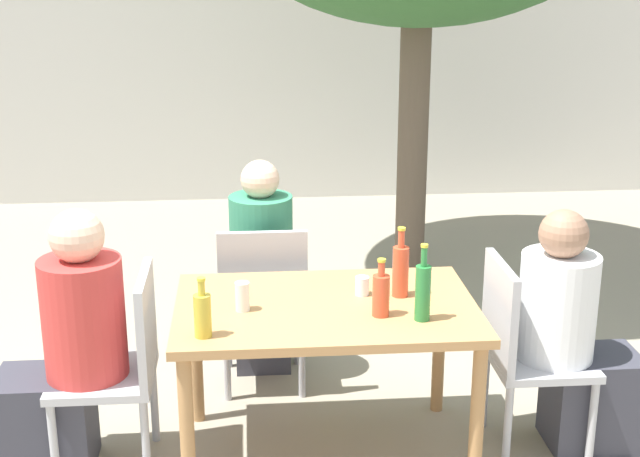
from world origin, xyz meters
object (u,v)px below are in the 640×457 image
object	(u,v)px
patio_chair_0	(122,360)
person_seated_0	(67,356)
green_bottle_1	(423,291)
drinking_glass_1	(242,296)
patio_chair_1	(522,345)
dining_table_front	(326,323)
drinking_glass_0	(362,286)
soda_bottle_3	(401,270)
oil_cruet_2	(203,314)
person_seated_1	(574,344)
soda_bottle_0	(381,294)
person_seated_2	(262,278)
patio_chair_2	(263,298)

from	to	relation	value
patio_chair_0	person_seated_0	distance (m)	0.23
person_seated_0	green_bottle_1	size ratio (longest dim) A/B	3.61
drinking_glass_1	patio_chair_1	bearing A→B (deg)	1.58
patio_chair_1	dining_table_front	bearing A→B (deg)	90.00
person_seated_0	drinking_glass_0	bearing A→B (deg)	94.36
soda_bottle_3	oil_cruet_2	bearing A→B (deg)	-156.88
oil_cruet_2	person_seated_0	bearing A→B (deg)	154.32
dining_table_front	person_seated_1	xyz separation A→B (m)	(1.12, -0.00, -0.14)
soda_bottle_0	oil_cruet_2	bearing A→B (deg)	-168.43
patio_chair_1	soda_bottle_0	xyz separation A→B (m)	(-0.67, -0.14, 0.33)
patio_chair_1	drinking_glass_1	xyz separation A→B (m)	(-1.24, -0.03, 0.29)
drinking_glass_0	green_bottle_1	bearing A→B (deg)	-54.74
person_seated_2	dining_table_front	bearing A→B (deg)	106.21
patio_chair_0	patio_chair_1	distance (m)	1.77
drinking_glass_0	person_seated_2	bearing A→B (deg)	118.37
dining_table_front	person_seated_2	distance (m)	0.94
dining_table_front	oil_cruet_2	world-z (taller)	oil_cruet_2
patio_chair_2	person_seated_1	distance (m)	1.53
person_seated_0	soda_bottle_3	xyz separation A→B (m)	(1.45, 0.07, 0.32)
dining_table_front	oil_cruet_2	xyz separation A→B (m)	(-0.51, -0.29, 0.18)
person_seated_1	drinking_glass_1	distance (m)	1.51
person_seated_2	oil_cruet_2	world-z (taller)	person_seated_2
patio_chair_0	person_seated_1	size ratio (longest dim) A/B	0.79
person_seated_1	drinking_glass_1	xyz separation A→B (m)	(-1.48, -0.03, 0.29)
patio_chair_2	soda_bottle_0	distance (m)	0.99
drinking_glass_0	person_seated_0	bearing A→B (deg)	-175.64
dining_table_front	oil_cruet_2	size ratio (longest dim) A/B	5.25
person_seated_1	soda_bottle_3	bearing A→B (deg)	84.69
person_seated_2	drinking_glass_1	distance (m)	0.97
green_bottle_1	drinking_glass_0	bearing A→B (deg)	125.26
patio_chair_0	person_seated_0	size ratio (longest dim) A/B	0.76
drinking_glass_0	drinking_glass_1	size ratio (longest dim) A/B	0.67
person_seated_0	drinking_glass_0	distance (m)	1.31
person_seated_1	oil_cruet_2	distance (m)	1.69
person_seated_2	green_bottle_1	size ratio (longest dim) A/B	3.62
person_seated_0	soda_bottle_0	size ratio (longest dim) A/B	4.75
oil_cruet_2	soda_bottle_3	size ratio (longest dim) A/B	0.78
patio_chair_1	green_bottle_1	xyz separation A→B (m)	(-0.50, -0.20, 0.36)
soda_bottle_0	oil_cruet_2	distance (m)	0.75
patio_chair_0	soda_bottle_0	distance (m)	1.16
dining_table_front	patio_chair_0	bearing A→B (deg)	180.00
person_seated_0	oil_cruet_2	size ratio (longest dim) A/B	4.80
patio_chair_2	oil_cruet_2	bearing A→B (deg)	75.06
patio_chair_0	dining_table_front	bearing A→B (deg)	90.00
soda_bottle_3	drinking_glass_1	distance (m)	0.70
patio_chair_0	person_seated_1	bearing A→B (deg)	90.00
person_seated_1	person_seated_2	size ratio (longest dim) A/B	0.95
oil_cruet_2	patio_chair_1	bearing A→B (deg)	11.71
patio_chair_2	drinking_glass_0	xyz separation A→B (m)	(0.43, -0.56, 0.27)
patio_chair_0	soda_bottle_0	size ratio (longest dim) A/B	3.59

